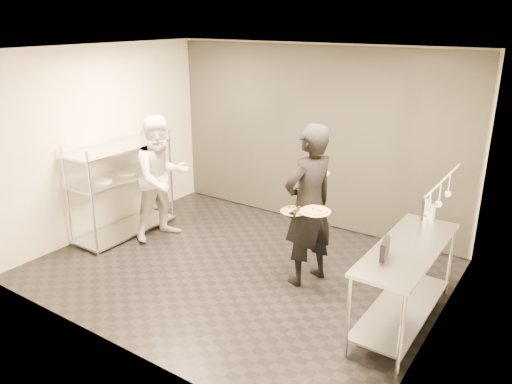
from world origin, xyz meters
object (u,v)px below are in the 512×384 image
Objects in this scene: pos_monitor at (385,249)px; bottle_dark at (424,211)px; bottle_green at (427,210)px; salad_plate at (317,172)px; chef at (162,178)px; pass_rack at (122,185)px; bottle_clear at (432,213)px; prep_counter at (406,272)px; pizza_plate_far at (315,211)px; waiter at (309,206)px; pizza_plate_near at (294,210)px.

pos_monitor is 1.12× the size of bottle_dark.
salad_plate is at bearing -168.45° from bottle_green.
chef is 7.13× the size of pos_monitor.
pass_rack is at bearing -169.30° from bottle_dark.
salad_plate is at bearing 10.02° from pass_rack.
salad_plate is 1.16× the size of pos_monitor.
bottle_clear is (3.74, 0.57, 0.10)m from chef.
bottle_green is 0.04m from bottle_dark.
prep_counter is 6.95× the size of pos_monitor.
chef reaches higher than salad_plate.
pass_rack reaches higher than pos_monitor.
pass_rack is 3.24m from pizza_plate_far.
salad_plate is at bearing -167.69° from bottle_dark.
pizza_plate_far is at bearing 177.99° from prep_counter.
pass_rack is 0.79× the size of waiter.
bottle_dark is at bearing 36.62° from pizza_plate_far.
prep_counter is at bearing 62.96° from pos_monitor.
pos_monitor is at bearing -17.54° from pizza_plate_near.
bottle_clear is at bearing 29.45° from pizza_plate_near.
prep_counter is 0.90m from bottle_dark.
pizza_plate_far is 1.67× the size of bottle_clear.
pizza_plate_far is at bearing 4.80° from pizza_plate_near.
prep_counter is 1.19m from pizza_plate_far.
bottle_green is (1.33, 0.77, 0.04)m from pizza_plate_near.
bottle_green is at bearing 93.59° from prep_counter.
bottle_clear is (0.06, 0.01, -0.02)m from bottle_green.
prep_counter is at bearing 0.03° from pass_rack.
bottle_dark is (-0.08, 0.80, 0.41)m from prep_counter.
bottle_clear reaches higher than pizza_plate_near.
pass_rack is 4.33m from prep_counter.
pass_rack reaches higher than bottle_dark.
waiter reaches higher than pizza_plate_far.
salad_plate is at bearing -152.15° from waiter.
salad_plate is at bearing 133.92° from pos_monitor.
bottle_dark reaches higher than bottle_clear.
pizza_plate_far is at bearing -144.64° from bottle_green.
prep_counter is at bearing -0.67° from pizza_plate_near.
pass_rack is at bearing -169.98° from salad_plate.
chef is 5.98× the size of pizza_plate_near.
bottle_clear is (4.34, 0.80, 0.26)m from pass_rack.
salad_plate is 1.56m from pos_monitor.
pizza_plate_far is 1.54× the size of bottle_dark.
salad_plate reaches higher than pizza_plate_far.
waiter is (-1.31, 0.25, 0.38)m from prep_counter.
pizza_plate_near is 1.59m from bottle_clear.
waiter is 8.68× the size of bottle_dark.
chef is 2.63m from pizza_plate_far.
bottle_green is (1.30, 0.26, -0.31)m from salad_plate.
waiter is 2.43m from chef.
pizza_plate_near is 1.52m from bottle_dark.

